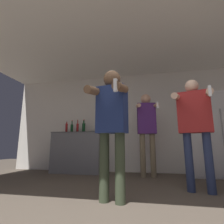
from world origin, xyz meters
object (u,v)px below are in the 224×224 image
(bottle_brown_liquor, at_px, (78,128))
(bottle_dark_rum, at_px, (66,128))
(bottle_red_label, at_px, (96,128))
(refrigerator, at_px, (205,134))
(person_woman_foreground, at_px, (112,118))
(person_spectator_back, at_px, (147,125))
(bottle_green_wine, at_px, (84,127))
(person_man_side, at_px, (195,120))
(bottle_amber_bourbon, at_px, (72,128))

(bottle_brown_liquor, relative_size, bottle_dark_rum, 1.09)
(bottle_red_label, bearing_deg, refrigerator, -0.07)
(bottle_dark_rum, relative_size, person_woman_foreground, 0.19)
(refrigerator, xyz_separation_m, bottle_red_label, (-2.50, 0.00, 0.19))
(bottle_dark_rum, bearing_deg, person_spectator_back, -9.86)
(bottle_dark_rum, bearing_deg, refrigerator, -0.06)
(person_woman_foreground, bearing_deg, refrigerator, 52.64)
(bottle_green_wine, xyz_separation_m, bottle_dark_rum, (-0.48, 0.00, -0.00))
(person_woman_foreground, bearing_deg, bottle_red_label, 111.50)
(refrigerator, distance_m, bottle_dark_rum, 3.33)
(bottle_dark_rum, xyz_separation_m, person_spectator_back, (2.07, -0.36, -0.02))
(bottle_dark_rum, height_order, person_man_side, person_man_side)
(bottle_brown_liquor, height_order, bottle_red_label, bottle_brown_liquor)
(bottle_amber_bourbon, bearing_deg, bottle_green_wine, 0.00)
(person_man_side, bearing_deg, person_spectator_back, 122.08)
(bottle_green_wine, bearing_deg, bottle_brown_liquor, 180.00)
(person_man_side, bearing_deg, refrigerator, 69.99)
(bottle_green_wine, height_order, person_man_side, person_man_side)
(person_spectator_back, bearing_deg, refrigerator, 15.94)
(person_man_side, distance_m, person_spectator_back, 1.33)
(refrigerator, xyz_separation_m, person_woman_foreground, (-1.65, -2.16, 0.06))
(bottle_green_wine, relative_size, bottle_amber_bourbon, 1.04)
(bottle_dark_rum, distance_m, person_spectator_back, 2.10)
(refrigerator, bearing_deg, bottle_red_label, 179.93)
(bottle_brown_liquor, height_order, person_man_side, person_man_side)
(person_spectator_back, bearing_deg, bottle_amber_bourbon, 169.39)
(bottle_brown_liquor, xyz_separation_m, person_man_side, (2.47, -1.49, -0.09))
(bottle_brown_liquor, bearing_deg, refrigerator, -0.06)
(person_man_side, bearing_deg, bottle_brown_liquor, 148.93)
(person_spectator_back, bearing_deg, bottle_red_label, 163.98)
(bottle_brown_liquor, distance_m, bottle_red_label, 0.51)
(bottle_brown_liquor, bearing_deg, bottle_red_label, 0.00)
(bottle_green_wine, bearing_deg, person_woman_foreground, -61.09)
(person_woman_foreground, bearing_deg, person_spectator_back, 77.46)
(refrigerator, distance_m, bottle_amber_bourbon, 3.18)
(bottle_brown_liquor, xyz_separation_m, person_spectator_back, (1.76, -0.36, -0.02))
(bottle_red_label, distance_m, person_spectator_back, 1.30)
(refrigerator, height_order, person_woman_foreground, refrigerator)
(bottle_brown_liquor, bearing_deg, bottle_amber_bourbon, -180.00)
(bottle_green_wine, distance_m, bottle_dark_rum, 0.48)
(refrigerator, height_order, bottle_amber_bourbon, refrigerator)
(person_spectator_back, bearing_deg, bottle_dark_rum, 170.14)
(bottle_brown_liquor, height_order, bottle_dark_rum, bottle_brown_liquor)
(bottle_brown_liquor, distance_m, bottle_dark_rum, 0.31)
(bottle_brown_liquor, bearing_deg, person_woman_foreground, -57.81)
(bottle_red_label, xyz_separation_m, bottle_amber_bourbon, (-0.67, -0.00, 0.01))
(refrigerator, xyz_separation_m, person_spectator_back, (-1.25, -0.36, 0.19))
(person_spectator_back, bearing_deg, bottle_brown_liquor, 168.46)
(refrigerator, height_order, person_man_side, refrigerator)
(refrigerator, xyz_separation_m, bottle_dark_rum, (-3.32, 0.00, 0.21))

